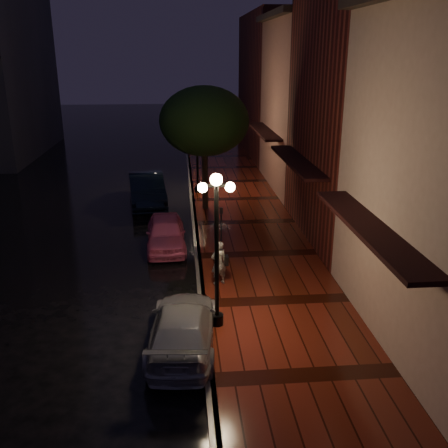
# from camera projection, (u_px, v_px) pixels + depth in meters

# --- Properties ---
(ground) EXTENTS (120.00, 120.00, 0.00)m
(ground) POSITION_uv_depth(u_px,v_px,m) (198.00, 259.00, 18.67)
(ground) COLOR black
(ground) RESTS_ON ground
(sidewalk) EXTENTS (4.50, 60.00, 0.15)m
(sidewalk) POSITION_uv_depth(u_px,v_px,m) (257.00, 256.00, 18.83)
(sidewalk) COLOR #46170C
(sidewalk) RESTS_ON ground
(curb) EXTENTS (0.25, 60.00, 0.15)m
(curb) POSITION_uv_depth(u_px,v_px,m) (198.00, 258.00, 18.65)
(curb) COLOR #595451
(curb) RESTS_ON ground
(storefront_mid) EXTENTS (5.00, 8.00, 11.00)m
(storefront_mid) POSITION_uv_depth(u_px,v_px,m) (374.00, 103.00, 19.34)
(storefront_mid) COLOR #511914
(storefront_mid) RESTS_ON ground
(storefront_far) EXTENTS (5.00, 8.00, 9.00)m
(storefront_far) POSITION_uv_depth(u_px,v_px,m) (318.00, 107.00, 27.20)
(storefront_far) COLOR #8C5951
(storefront_far) RESTS_ON ground
(storefront_extra) EXTENTS (5.00, 12.00, 10.00)m
(storefront_extra) POSITION_uv_depth(u_px,v_px,m) (282.00, 86.00, 36.45)
(storefront_extra) COLOR #511914
(storefront_extra) RESTS_ON ground
(streetlamp_near) EXTENTS (0.96, 0.36, 4.31)m
(streetlamp_near) POSITION_uv_depth(u_px,v_px,m) (217.00, 242.00, 13.14)
(streetlamp_near) COLOR black
(streetlamp_near) RESTS_ON sidewalk
(streetlamp_far) EXTENTS (0.96, 0.36, 4.31)m
(streetlamp_far) POSITION_uv_depth(u_px,v_px,m) (197.00, 147.00, 26.33)
(streetlamp_far) COLOR black
(streetlamp_far) RESTS_ON sidewalk
(street_tree) EXTENTS (4.16, 4.16, 5.80)m
(street_tree) POSITION_uv_depth(u_px,v_px,m) (205.00, 123.00, 22.98)
(street_tree) COLOR black
(street_tree) RESTS_ON sidewalk
(pink_car) EXTENTS (1.63, 3.77, 1.27)m
(pink_car) POSITION_uv_depth(u_px,v_px,m) (166.00, 233.00, 19.57)
(pink_car) COLOR #DF5B89
(pink_car) RESTS_ON ground
(navy_car) EXTENTS (2.26, 4.97, 1.58)m
(navy_car) POSITION_uv_depth(u_px,v_px,m) (147.00, 190.00, 25.12)
(navy_car) COLOR black
(navy_car) RESTS_ON ground
(silver_car) EXTENTS (2.05, 4.30, 1.21)m
(silver_car) POSITION_uv_depth(u_px,v_px,m) (183.00, 327.00, 12.91)
(silver_car) COLOR #97979E
(silver_car) RESTS_ON ground
(woman_with_umbrella) EXTENTS (0.86, 0.88, 2.08)m
(woman_with_umbrella) POSITION_uv_depth(u_px,v_px,m) (219.00, 245.00, 15.94)
(woman_with_umbrella) COLOR white
(woman_with_umbrella) RESTS_ON sidewalk
(parking_meter) EXTENTS (0.13, 0.10, 1.41)m
(parking_meter) POSITION_uv_depth(u_px,v_px,m) (221.00, 221.00, 19.80)
(parking_meter) COLOR black
(parking_meter) RESTS_ON sidewalk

